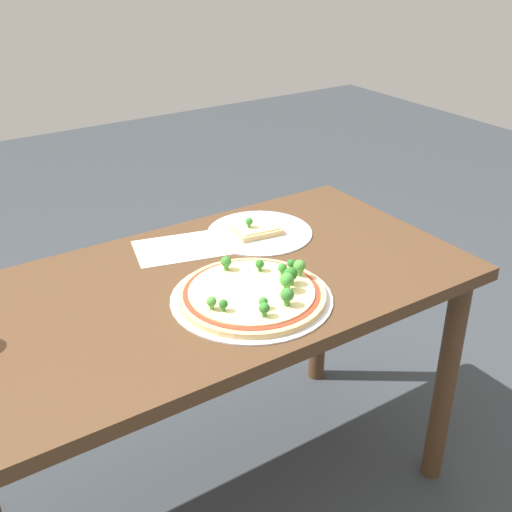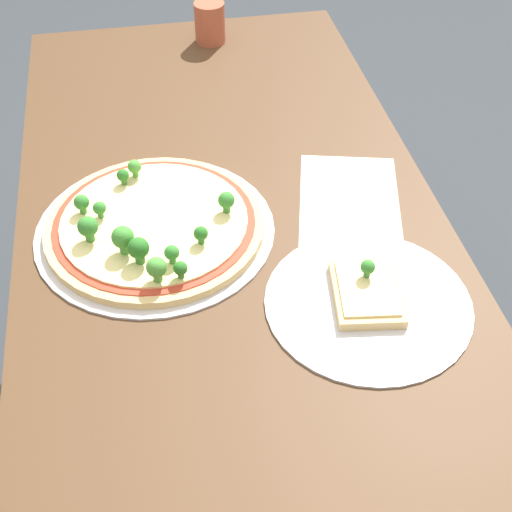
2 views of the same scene
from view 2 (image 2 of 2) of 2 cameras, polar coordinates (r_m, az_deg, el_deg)
ground_plane at (r=1.79m, az=-1.63°, el=-14.30°), size 8.00×8.00×0.00m
dining_table at (r=1.29m, az=-2.20°, el=0.96°), size 1.36×0.70×0.74m
pizza_tray_whole at (r=1.16m, az=-8.20°, el=2.39°), size 0.39×0.39×0.07m
pizza_tray_slice at (r=1.06m, az=8.91°, el=-3.35°), size 0.30×0.30×0.05m
drinking_cup at (r=1.68m, az=-3.72°, el=18.15°), size 0.07×0.07×0.09m
paper_menu at (r=1.23m, az=7.48°, el=4.34°), size 0.29×0.23×0.00m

